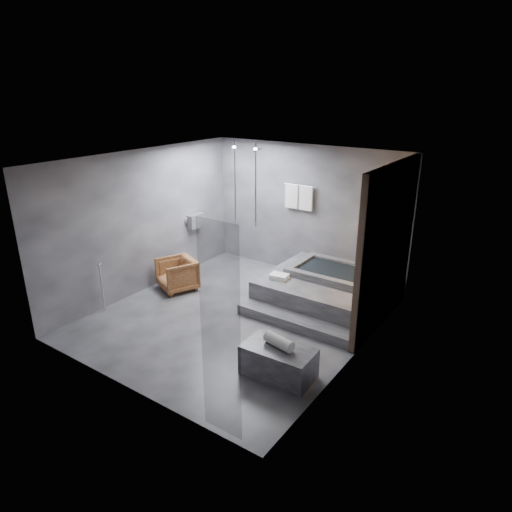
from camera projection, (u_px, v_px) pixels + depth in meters
The scene contains 7 objects.
room at pixel (263, 225), 7.59m from camera, with size 5.00×5.04×2.82m.
tub_deck at pixel (326, 290), 8.69m from camera, with size 2.20×2.00×0.50m, color #363638.
tub_step at pixel (295, 322), 7.84m from camera, with size 2.20×0.36×0.18m, color #363638.
concrete_bench at pixel (278, 362), 6.47m from camera, with size 1.02×0.56×0.46m, color #313133.
driftwood_chair at pixel (177, 274), 9.21m from camera, with size 0.69×0.71×0.65m, color #4E2913.
rolled_towel at pixel (279, 342), 6.39m from camera, with size 0.17×0.17×0.46m, color white.
deck_towel at pixel (279, 276), 8.55m from camera, with size 0.33×0.24×0.09m, color white.
Camera 1 is at (4.45, -5.81, 3.91)m, focal length 32.00 mm.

